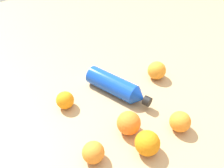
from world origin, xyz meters
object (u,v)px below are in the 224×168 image
water_bottle (117,86)px  orange_3 (147,143)px  orange_2 (129,123)px  orange_5 (65,100)px  orange_1 (93,152)px  orange_0 (180,122)px  orange_4 (157,70)px

water_bottle → orange_3: size_ratio=3.62×
orange_2 → orange_5: (-0.21, -0.11, -0.01)m
orange_1 → orange_2: bearing=97.6°
orange_0 → orange_5: bearing=-140.9°
water_bottle → orange_1: 0.28m
orange_0 → orange_5: size_ratio=1.07×
water_bottle → orange_0: 0.26m
water_bottle → orange_3: 0.26m
orange_1 → orange_5: size_ratio=1.02×
orange_2 → orange_1: bearing=-82.4°
orange_4 → orange_1: bearing=-68.3°
orange_2 → orange_5: 0.24m
water_bottle → orange_4: size_ratio=3.64×
orange_1 → orange_3: orange_3 is taller
water_bottle → orange_5: 0.19m
orange_2 → orange_4: size_ratio=1.02×
orange_5 → orange_2: bearing=27.2°
orange_1 → orange_3: 0.16m
orange_3 → orange_1: bearing=-116.3°
orange_0 → orange_1: orange_0 is taller
orange_3 → orange_4: bearing=130.7°
orange_5 → orange_3: bearing=19.4°
orange_0 → orange_1: size_ratio=1.05×
orange_0 → water_bottle: bearing=-166.7°
orange_1 → orange_2: 0.14m
orange_0 → orange_4: bearing=151.0°
water_bottle → orange_5: bearing=-122.4°
water_bottle → orange_2: (0.16, -0.08, 0.00)m
water_bottle → orange_0: water_bottle is taller
orange_0 → orange_2: orange_2 is taller
orange_1 → orange_5: bearing=171.9°
orange_1 → orange_2: orange_2 is taller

